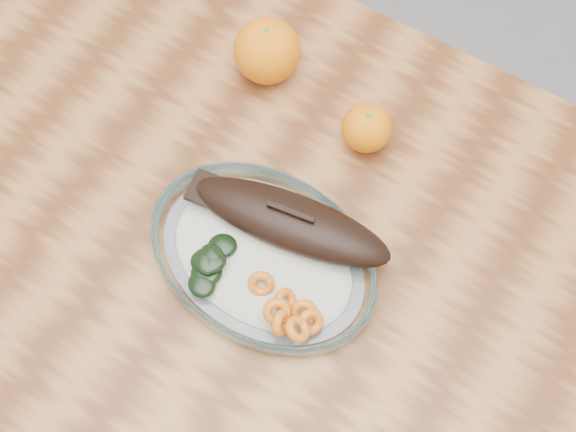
# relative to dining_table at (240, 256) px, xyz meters

# --- Properties ---
(ground) EXTENTS (3.00, 3.00, 0.00)m
(ground) POSITION_rel_dining_table_xyz_m (0.00, 0.00, -0.65)
(ground) COLOR slate
(ground) RESTS_ON ground
(dining_table) EXTENTS (1.20, 0.80, 0.75)m
(dining_table) POSITION_rel_dining_table_xyz_m (0.00, 0.00, 0.00)
(dining_table) COLOR #5B3015
(dining_table) RESTS_ON ground
(plated_meal) EXTENTS (0.56, 0.56, 0.08)m
(plated_meal) POSITION_rel_dining_table_xyz_m (0.05, -0.02, 0.12)
(plated_meal) COLOR white
(plated_meal) RESTS_ON dining_table
(orange_left) EXTENTS (0.09, 0.09, 0.09)m
(orange_left) POSITION_rel_dining_table_xyz_m (-0.09, 0.23, 0.14)
(orange_left) COLOR #E46704
(orange_left) RESTS_ON dining_table
(orange_right) EXTENTS (0.07, 0.07, 0.07)m
(orange_right) POSITION_rel_dining_table_xyz_m (0.08, 0.20, 0.13)
(orange_right) COLOR #E46704
(orange_right) RESTS_ON dining_table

